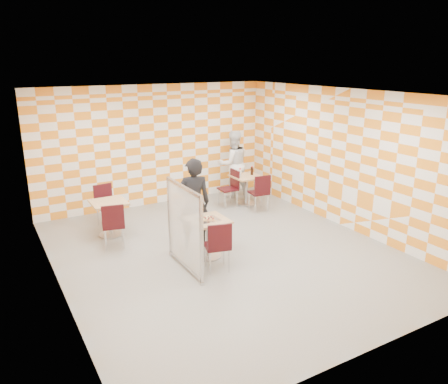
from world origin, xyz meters
The scene contains 15 objects.
room_shell centered at (0.00, 0.54, 1.50)m, with size 7.00×7.00×7.00m.
main_table centered at (-0.36, -0.01, 0.51)m, with size 0.70×0.70×0.75m.
second_table centered at (1.95, 2.27, 0.51)m, with size 0.70×0.70×0.75m.
empty_table centered at (-1.66, 1.94, 0.51)m, with size 0.70×0.70×0.75m.
chair_main_front centered at (-0.50, -0.64, 0.54)m, with size 0.51×0.52×0.92m.
chair_second_front centered at (1.93, 1.62, 0.54)m, with size 0.47×0.48×0.92m.
chair_second_side centered at (1.55, 2.36, 0.54)m, with size 0.44×0.43×0.92m.
chair_empty_near centered at (-1.78, 1.24, 0.54)m, with size 0.50×0.51×0.92m.
chair_empty_far centered at (-1.56, 2.60, 0.54)m, with size 0.47×0.48×0.92m.
partition centered at (-0.95, -0.27, 0.79)m, with size 0.08×1.38×1.55m.
man_dark centered at (-0.37, 0.57, 0.89)m, with size 0.65×0.43×1.79m, color black.
man_white centered at (2.02, 3.05, 0.89)m, with size 0.87×0.68×1.79m, color white.
pizza_on_foil centered at (-0.36, -0.02, 0.77)m, with size 0.40×0.40×0.04m.
sport_bottle centered at (1.81, 2.36, 0.84)m, with size 0.06×0.06×0.20m.
soda_bottle centered at (2.12, 2.29, 0.85)m, with size 0.07×0.07×0.23m.
Camera 1 is at (-3.85, -6.69, 3.57)m, focal length 35.00 mm.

